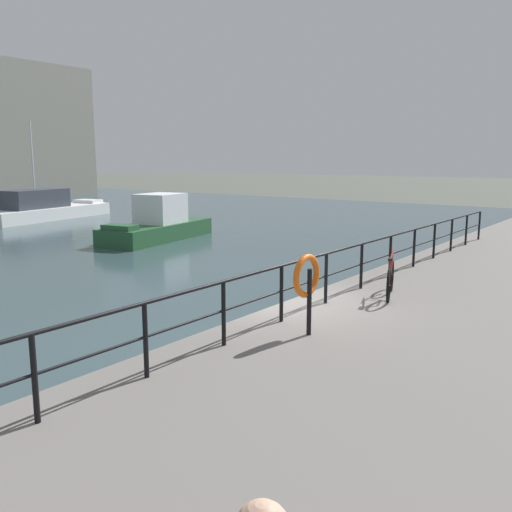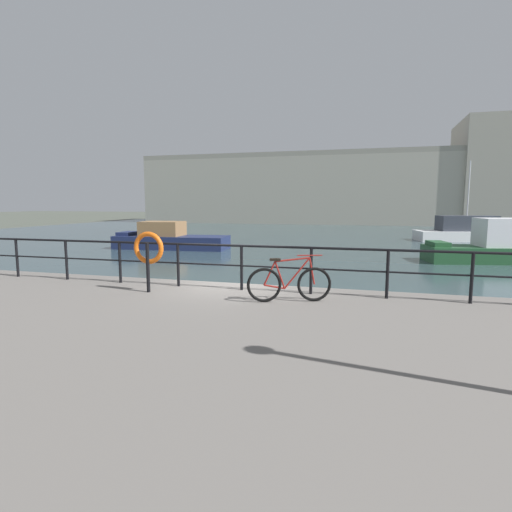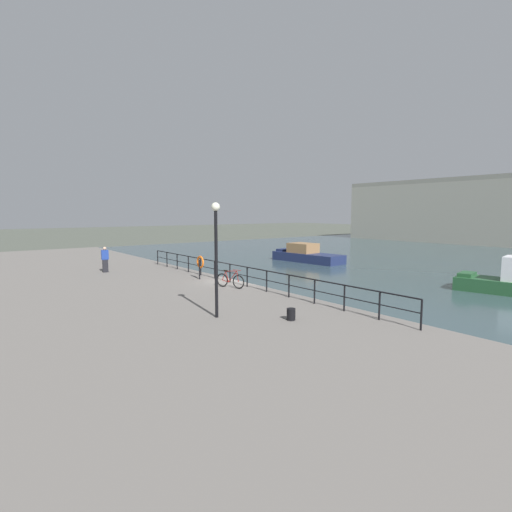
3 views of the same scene
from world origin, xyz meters
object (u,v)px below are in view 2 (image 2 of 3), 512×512
object	(u,v)px
parked_bicycle	(289,283)
moored_small_launch	(475,232)
life_ring_stand	(148,250)
harbor_building	(398,186)
moored_white_yacht	(169,239)
moored_blue_motorboat	(495,247)

from	to	relation	value
parked_bicycle	moored_small_launch	bearing A→B (deg)	51.53
life_ring_stand	harbor_building	bearing A→B (deg)	81.26
moored_white_yacht	life_ring_stand	xyz separation A→B (m)	(8.42, -17.05, 1.37)
moored_blue_motorboat	parked_bicycle	distance (m)	17.77
harbor_building	moored_white_yacht	distance (m)	43.05
moored_white_yacht	moored_blue_motorboat	bearing A→B (deg)	171.81
moored_small_launch	moored_blue_motorboat	xyz separation A→B (m)	(-1.94, -13.34, 0.04)
harbor_building	life_ring_stand	distance (m)	57.04
harbor_building	parked_bicycle	bearing A→B (deg)	-95.41
moored_small_launch	life_ring_stand	size ratio (longest dim) A/B	7.24
moored_small_launch	life_ring_stand	world-z (taller)	moored_small_launch
harbor_building	moored_white_yacht	size ratio (longest dim) A/B	8.06
moored_white_yacht	parked_bicycle	size ratio (longest dim) A/B	4.67
harbor_building	life_ring_stand	bearing A→B (deg)	-98.74
harbor_building	parked_bicycle	distance (m)	56.77
parked_bicycle	moored_white_yacht	bearing A→B (deg)	104.61
moored_blue_motorboat	harbor_building	bearing A→B (deg)	-97.49
moored_small_launch	moored_blue_motorboat	world-z (taller)	moored_small_launch
moored_blue_motorboat	life_ring_stand	xyz separation A→B (m)	(-11.26, -15.78, 1.25)
moored_white_yacht	moored_blue_motorboat	distance (m)	19.72
moored_blue_motorboat	parked_bicycle	xyz separation A→B (m)	(-7.96, -15.88, 0.67)
moored_blue_motorboat	parked_bicycle	size ratio (longest dim) A/B	4.27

